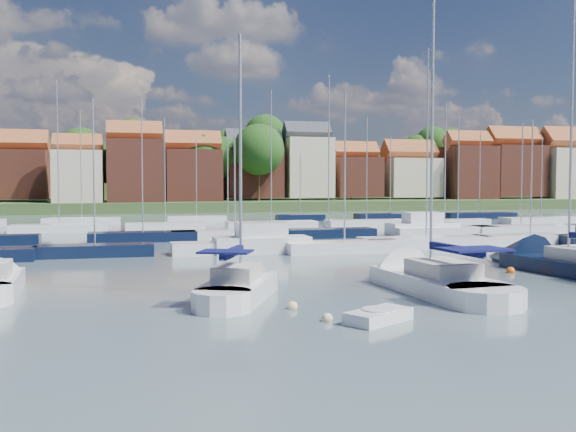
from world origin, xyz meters
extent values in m
plane|color=#4A5B64|center=(0.00, 40.00, 0.00)|extent=(260.00, 260.00, 0.00)
cube|color=white|center=(-10.13, 2.07, 0.25)|extent=(4.59, 6.39, 1.20)
cone|color=white|center=(-8.67, 5.45, 0.25)|extent=(3.39, 3.60, 2.46)
cylinder|color=white|center=(-11.30, -0.63, 0.25)|extent=(3.23, 3.23, 1.20)
cube|color=#BDB7AF|center=(-10.29, 1.70, 1.20)|extent=(2.55, 2.94, 0.70)
cylinder|color=#B2B2B7|center=(-9.97, 2.45, 6.31)|extent=(0.14, 0.14, 10.92)
cylinder|color=#B2B2B7|center=(-10.62, 0.94, 2.05)|extent=(1.39, 3.05, 0.10)
cube|color=#0D1043|center=(-10.62, 0.94, 2.20)|extent=(1.51, 2.98, 0.35)
cube|color=#0D1043|center=(-11.04, -0.03, 2.35)|extent=(2.50, 2.18, 0.08)
cube|color=white|center=(-0.82, 1.37, 0.25)|extent=(3.74, 7.99, 1.20)
cone|color=white|center=(-1.14, 6.23, 0.25)|extent=(3.49, 3.99, 3.25)
cylinder|color=white|center=(-0.57, -2.52, 0.25)|extent=(3.45, 3.45, 1.20)
cube|color=#BDB7AF|center=(-0.79, 0.83, 1.20)|extent=(2.48, 3.39, 0.70)
cylinder|color=#B2B2B7|center=(-0.86, 1.91, 8.07)|extent=(0.14, 0.14, 14.44)
cylinder|color=#B2B2B7|center=(-0.72, -0.25, 2.05)|extent=(0.38, 4.33, 0.10)
cube|color=#0D1043|center=(-0.72, -0.25, 2.20)|extent=(0.56, 4.13, 0.35)
cube|color=#0D1043|center=(-0.63, -1.66, 2.35)|extent=(2.88, 2.12, 0.08)
cube|color=black|center=(9.66, 4.86, 0.25)|extent=(4.75, 9.02, 1.20)
cone|color=black|center=(8.91, 10.19, 0.25)|extent=(4.13, 4.64, 3.58)
cylinder|color=#B2B2B7|center=(9.58, 5.45, 9.00)|extent=(0.14, 0.14, 16.29)
cone|color=white|center=(-21.30, 9.73, 0.25)|extent=(2.61, 3.00, 2.45)
cube|color=white|center=(-5.95, -4.01, 0.19)|extent=(2.98, 2.48, 0.53)
cylinder|color=white|center=(-5.95, -4.01, 0.34)|extent=(1.26, 1.26, 0.34)
sphere|color=beige|center=(-7.74, -3.39, 0.00)|extent=(0.43, 0.43, 0.43)
sphere|color=beige|center=(-8.41, -0.81, 0.00)|extent=(0.45, 0.45, 0.45)
sphere|color=beige|center=(0.66, -3.07, 0.00)|extent=(0.41, 0.41, 0.41)
sphere|color=#D85914|center=(6.37, 6.24, 0.00)|extent=(0.49, 0.49, 0.49)
cube|color=black|center=(-17.11, 20.54, 0.35)|extent=(8.01, 2.24, 1.00)
cylinder|color=#B2B2B7|center=(-17.11, 20.54, 5.93)|extent=(0.12, 0.12, 10.16)
cube|color=white|center=(-7.27, 20.20, 0.35)|extent=(9.22, 2.58, 1.00)
cylinder|color=#B2B2B7|center=(-7.27, 20.20, 4.94)|extent=(0.12, 0.12, 8.18)
cube|color=white|center=(0.63, 18.61, 0.35)|extent=(8.78, 2.46, 1.00)
cylinder|color=#B2B2B7|center=(0.63, 18.61, 6.38)|extent=(0.12, 0.12, 11.06)
cube|color=white|center=(8.23, 20.67, 0.35)|extent=(10.79, 3.02, 1.00)
cylinder|color=#B2B2B7|center=(8.23, 20.67, 8.29)|extent=(0.12, 0.12, 14.87)
cube|color=white|center=(17.98, 21.03, 0.35)|extent=(10.13, 2.84, 1.00)
cylinder|color=#B2B2B7|center=(17.98, 21.03, 5.65)|extent=(0.12, 0.12, 9.59)
cube|color=white|center=(-5.31, 20.00, 0.50)|extent=(7.00, 2.60, 1.40)
cube|color=white|center=(-5.31, 20.00, 1.60)|extent=(3.50, 2.20, 1.30)
cube|color=black|center=(-13.55, 31.64, 0.35)|extent=(9.30, 2.60, 1.00)
cylinder|color=#B2B2B7|center=(-13.55, 31.64, 6.59)|extent=(0.12, 0.12, 11.48)
cube|color=white|center=(-5.94, 32.01, 0.35)|extent=(10.40, 2.91, 1.00)
cylinder|color=#B2B2B7|center=(-5.94, 32.01, 5.24)|extent=(0.12, 0.12, 8.77)
cube|color=black|center=(3.48, 31.28, 0.35)|extent=(8.80, 2.46, 1.00)
cylinder|color=#B2B2B7|center=(3.48, 31.28, 8.01)|extent=(0.12, 0.12, 14.33)
cube|color=white|center=(15.40, 31.16, 0.35)|extent=(10.73, 3.00, 1.00)
cylinder|color=#B2B2B7|center=(15.40, 31.16, 6.92)|extent=(0.12, 0.12, 12.14)
cube|color=white|center=(23.82, 30.97, 0.35)|extent=(10.48, 2.93, 1.00)
cylinder|color=#B2B2B7|center=(23.82, 30.97, 5.99)|extent=(0.12, 0.12, 10.28)
cube|color=white|center=(13.46, 32.00, 0.50)|extent=(7.00, 2.60, 1.40)
cube|color=white|center=(13.46, 32.00, 1.60)|extent=(3.50, 2.20, 1.30)
cube|color=white|center=(-21.71, 44.21, 0.35)|extent=(9.71, 2.72, 1.00)
cylinder|color=#B2B2B7|center=(-21.71, 44.21, 8.29)|extent=(0.12, 0.12, 14.88)
cube|color=white|center=(-10.84, 44.51, 0.35)|extent=(8.49, 2.38, 1.00)
cylinder|color=#B2B2B7|center=(-10.84, 44.51, 6.51)|extent=(0.12, 0.12, 11.31)
cube|color=white|center=(0.79, 43.78, 0.35)|extent=(10.16, 2.85, 1.00)
cylinder|color=#B2B2B7|center=(0.79, 43.78, 8.15)|extent=(0.12, 0.12, 14.59)
cube|color=white|center=(12.17, 43.90, 0.35)|extent=(9.53, 2.67, 1.00)
cylinder|color=#B2B2B7|center=(12.17, 43.90, 6.81)|extent=(0.12, 0.12, 11.91)
cube|color=white|center=(23.16, 42.50, 0.35)|extent=(7.62, 2.13, 1.00)
cylinder|color=#B2B2B7|center=(23.16, 42.50, 6.91)|extent=(0.12, 0.12, 12.13)
cube|color=white|center=(35.22, 43.59, 0.35)|extent=(10.17, 2.85, 1.00)
cylinder|color=#B2B2B7|center=(35.22, 43.59, 5.72)|extent=(0.12, 0.12, 9.73)
cube|color=white|center=(-20.26, 56.56, 0.35)|extent=(9.24, 2.59, 1.00)
cylinder|color=#B2B2B7|center=(-20.26, 56.56, 7.43)|extent=(0.12, 0.12, 13.17)
cube|color=white|center=(-6.08, 57.30, 0.35)|extent=(7.57, 2.12, 1.00)
cylinder|color=#B2B2B7|center=(-6.08, 57.30, 5.97)|extent=(0.12, 0.12, 10.24)
cube|color=black|center=(7.88, 57.47, 0.35)|extent=(6.58, 1.84, 1.00)
cylinder|color=#B2B2B7|center=(7.88, 57.47, 4.85)|extent=(0.12, 0.12, 8.01)
cube|color=black|center=(20.94, 57.40, 0.35)|extent=(9.92, 2.78, 1.00)
cylinder|color=#B2B2B7|center=(20.94, 57.40, 6.31)|extent=(0.12, 0.12, 10.92)
cube|color=black|center=(34.28, 56.37, 0.35)|extent=(10.55, 2.95, 1.00)
cylinder|color=#B2B2B7|center=(34.28, 56.37, 6.61)|extent=(0.12, 0.12, 11.51)
cube|color=#41562B|center=(0.00, 117.00, 0.30)|extent=(200.00, 70.00, 3.00)
cube|color=#41562B|center=(0.00, 142.00, 5.00)|extent=(200.00, 60.00, 14.00)
cube|color=brown|center=(-33.65, 97.79, 6.56)|extent=(10.37, 9.97, 8.73)
cube|color=#97502B|center=(-33.65, 97.79, 12.20)|extent=(10.57, 5.13, 5.13)
cube|color=beige|center=(-22.74, 89.00, 6.08)|extent=(8.09, 8.80, 8.96)
cube|color=#97502B|center=(-22.74, 89.00, 11.55)|extent=(8.25, 4.00, 4.00)
cube|color=brown|center=(-13.35, 89.94, 7.08)|extent=(9.36, 10.17, 10.97)
cube|color=#97502B|center=(-13.35, 89.94, 13.72)|extent=(9.54, 4.63, 4.63)
cube|color=brown|center=(-3.04, 91.65, 6.31)|extent=(9.90, 8.56, 9.42)
cube|color=#97502B|center=(-3.04, 91.65, 12.23)|extent=(10.10, 4.90, 4.90)
cube|color=brown|center=(9.10, 96.65, 6.95)|extent=(10.59, 8.93, 9.49)
cube|color=#383A42|center=(9.10, 96.65, 12.99)|extent=(10.80, 5.24, 5.24)
cube|color=beige|center=(19.71, 95.80, 8.02)|extent=(9.01, 8.61, 11.65)
cube|color=#383A42|center=(19.71, 95.80, 14.95)|extent=(9.19, 4.46, 4.46)
cube|color=brown|center=(30.17, 97.00, 6.20)|extent=(9.10, 9.34, 8.00)
cube|color=#97502B|center=(30.17, 97.00, 11.32)|extent=(9.28, 4.50, 4.50)
cube|color=beige|center=(41.95, 96.59, 6.14)|extent=(10.86, 9.59, 7.88)
cube|color=#97502B|center=(41.95, 96.59, 11.41)|extent=(11.07, 5.37, 5.37)
cube|color=brown|center=(53.76, 93.92, 7.09)|extent=(9.18, 9.96, 10.97)
cube|color=#97502B|center=(53.76, 93.92, 13.70)|extent=(9.36, 4.54, 4.54)
cube|color=brown|center=(65.18, 95.21, 7.58)|extent=(11.39, 9.67, 10.76)
cube|color=#97502B|center=(65.18, 95.21, 14.36)|extent=(11.62, 5.64, 5.64)
cube|color=beige|center=(78.01, 93.34, 7.00)|extent=(12.95, 8.52, 10.80)
cube|color=#97502B|center=(78.01, 93.34, 13.99)|extent=(13.21, 6.41, 6.41)
cylinder|color=#382619|center=(56.77, 115.51, 8.51)|extent=(0.50, 0.50, 4.47)
sphere|color=#294E18|center=(56.77, 115.51, 14.58)|extent=(8.18, 8.18, 8.18)
cylinder|color=#382619|center=(3.46, 95.93, 3.83)|extent=(0.50, 0.50, 4.46)
sphere|color=#294E18|center=(3.46, 95.93, 9.88)|extent=(8.15, 8.15, 8.15)
cylinder|color=#382619|center=(15.22, 113.68, 8.58)|extent=(0.50, 0.50, 5.15)
sphere|color=#294E18|center=(15.22, 113.68, 15.56)|extent=(9.41, 9.41, 9.41)
cylinder|color=#382619|center=(-13.54, 116.31, 8.68)|extent=(0.50, 0.50, 4.56)
sphere|color=#294E18|center=(-13.54, 116.31, 14.87)|extent=(8.34, 8.34, 8.34)
cylinder|color=#382619|center=(-23.24, 105.25, 4.18)|extent=(0.50, 0.50, 5.15)
sphere|color=#294E18|center=(-23.24, 105.25, 11.17)|extent=(9.42, 9.42, 9.42)
cylinder|color=#382619|center=(13.76, 104.71, 3.48)|extent=(0.50, 0.50, 3.77)
sphere|color=#294E18|center=(13.76, 104.71, 8.60)|extent=(6.89, 6.89, 6.89)
cylinder|color=#382619|center=(9.05, 90.94, 4.21)|extent=(0.50, 0.50, 5.21)
sphere|color=#294E18|center=(9.05, 90.94, 11.28)|extent=(9.53, 9.53, 9.53)
cylinder|color=#382619|center=(61.93, 101.62, 3.09)|extent=(0.50, 0.50, 2.97)
sphere|color=#294E18|center=(61.93, 101.62, 7.12)|extent=(5.44, 5.44, 5.44)
cylinder|color=#382619|center=(-1.15, 93.75, 4.02)|extent=(0.50, 0.50, 4.84)
sphere|color=#294E18|center=(-1.15, 93.75, 10.59)|extent=(8.85, 8.85, 8.85)
cylinder|color=#382619|center=(52.68, 115.72, 8.17)|extent=(0.50, 0.50, 3.72)
sphere|color=#294E18|center=(52.68, 115.72, 13.21)|extent=(6.80, 6.80, 6.80)
cylinder|color=#382619|center=(54.05, 94.13, 3.62)|extent=(0.50, 0.50, 4.05)
sphere|color=#294E18|center=(54.05, 94.13, 9.11)|extent=(7.40, 7.40, 7.40)
cylinder|color=#382619|center=(6.84, 113.29, 7.91)|extent=(0.50, 0.50, 3.93)
sphere|color=#294E18|center=(6.84, 113.29, 13.24)|extent=(7.19, 7.19, 7.19)
cylinder|color=#382619|center=(30.65, 100.17, 3.51)|extent=(0.50, 0.50, 3.82)
sphere|color=#294E18|center=(30.65, 100.17, 8.70)|extent=(6.99, 6.99, 6.99)
cylinder|color=#382619|center=(-17.44, 93.12, 3.34)|extent=(0.50, 0.50, 3.48)
sphere|color=#294E18|center=(-17.44, 93.12, 8.07)|extent=(6.37, 6.37, 6.37)
cylinder|color=#382619|center=(57.51, 102.81, 3.09)|extent=(0.50, 0.50, 2.99)
sphere|color=#294E18|center=(57.51, 102.81, 7.14)|extent=(5.46, 5.46, 5.46)
cylinder|color=#382619|center=(3.61, 99.04, 3.22)|extent=(0.50, 0.50, 3.25)
sphere|color=#294E18|center=(3.61, 99.04, 7.63)|extent=(5.94, 5.94, 5.94)
cylinder|color=#382619|center=(-3.05, 100.73, 3.09)|extent=(0.50, 0.50, 2.98)
sphere|color=#294E18|center=(-3.05, 100.73, 7.14)|extent=(5.46, 5.46, 5.46)
cylinder|color=#382619|center=(64.66, 121.74, 9.36)|extent=(0.50, 0.50, 4.29)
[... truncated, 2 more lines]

